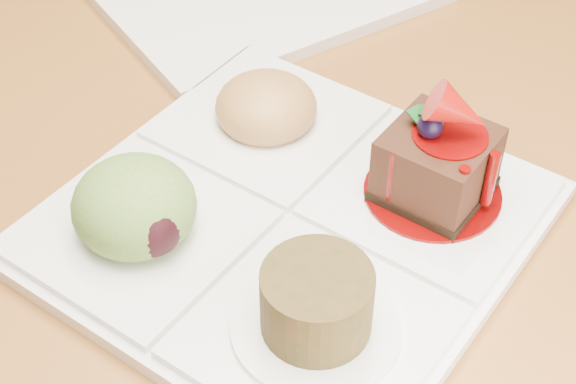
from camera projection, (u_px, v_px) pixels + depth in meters
ground at (262, 382)px, 1.39m from camera, size 6.00×6.00×0.00m
dining_table at (249, 6)px, 0.92m from camera, size 1.00×1.80×0.75m
sampler_plate at (280, 205)px, 0.58m from camera, size 0.36×0.36×0.11m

